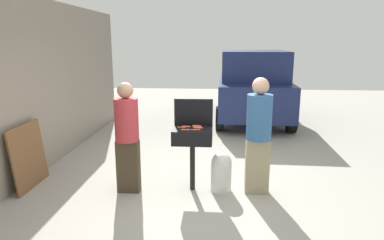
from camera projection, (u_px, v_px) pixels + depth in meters
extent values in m
plane|color=#9E998E|center=(197.00, 191.00, 5.32)|extent=(24.00, 24.00, 0.00)
cube|color=gray|center=(39.00, 85.00, 6.17)|extent=(0.24, 8.00, 3.01)
cylinder|color=black|center=(192.00, 166.00, 5.32)|extent=(0.08, 0.08, 0.76)
cube|color=black|center=(192.00, 136.00, 5.21)|extent=(0.60, 0.44, 0.22)
cube|color=black|center=(194.00, 112.00, 5.35)|extent=(0.60, 0.05, 0.42)
cylinder|color=#B74C33|center=(186.00, 130.00, 5.06)|extent=(0.13, 0.03, 0.03)
cylinder|color=#C6593D|center=(197.00, 126.00, 5.30)|extent=(0.13, 0.03, 0.03)
cylinder|color=#C6593D|center=(199.00, 128.00, 5.17)|extent=(0.13, 0.03, 0.03)
cylinder|color=#AD4228|center=(182.00, 128.00, 5.20)|extent=(0.13, 0.04, 0.03)
cylinder|color=#C6593D|center=(197.00, 127.00, 5.21)|extent=(0.13, 0.03, 0.03)
cylinder|color=#B74C33|center=(196.00, 130.00, 5.06)|extent=(0.13, 0.04, 0.03)
cylinder|color=#C6593D|center=(186.00, 127.00, 5.25)|extent=(0.13, 0.03, 0.03)
cylinder|color=#AD4228|center=(196.00, 127.00, 5.26)|extent=(0.13, 0.03, 0.03)
cylinder|color=silver|center=(221.00, 177.00, 5.30)|extent=(0.32, 0.32, 0.46)
sphere|color=silver|center=(221.00, 162.00, 5.25)|extent=(0.31, 0.31, 0.31)
cube|color=#3F3323|center=(128.00, 166.00, 5.24)|extent=(0.34, 0.19, 0.81)
cylinder|color=#B23338|center=(126.00, 120.00, 5.08)|extent=(0.35, 0.35, 0.64)
sphere|color=tan|center=(125.00, 90.00, 4.99)|extent=(0.24, 0.24, 0.24)
cube|color=gray|center=(257.00, 166.00, 5.20)|extent=(0.35, 0.19, 0.85)
cylinder|color=#2D598C|center=(259.00, 117.00, 5.03)|extent=(0.37, 0.37, 0.67)
sphere|color=tan|center=(261.00, 86.00, 4.93)|extent=(0.25, 0.25, 0.25)
cube|color=navy|center=(252.00, 93.00, 10.21)|extent=(2.00, 4.44, 0.90)
cube|color=navy|center=(254.00, 65.00, 9.83)|extent=(1.82, 2.64, 0.80)
cylinder|color=black|center=(291.00, 120.00, 8.73)|extent=(0.24, 0.65, 0.64)
cylinder|color=black|center=(220.00, 119.00, 8.91)|extent=(0.24, 0.65, 0.64)
cylinder|color=black|center=(275.00, 100.00, 11.72)|extent=(0.24, 0.65, 0.64)
cylinder|color=black|center=(222.00, 99.00, 11.90)|extent=(0.24, 0.65, 0.64)
cube|color=brown|center=(28.00, 156.00, 5.40)|extent=(0.13, 0.90, 1.01)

